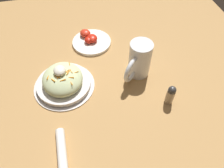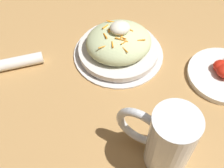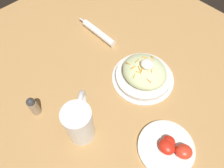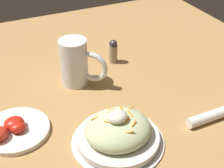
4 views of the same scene
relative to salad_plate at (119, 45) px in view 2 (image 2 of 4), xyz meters
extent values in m
plane|color=#B2844C|center=(0.03, 0.16, -0.03)|extent=(1.43, 1.43, 0.00)
cylinder|color=silver|center=(0.00, 0.00, -0.03)|extent=(0.23, 0.23, 0.01)
cylinder|color=silver|center=(0.00, 0.00, -0.01)|extent=(0.21, 0.21, 0.02)
ellipsoid|color=beige|center=(0.00, 0.00, 0.01)|extent=(0.17, 0.15, 0.07)
cylinder|color=orange|center=(-0.05, 0.03, 0.04)|extent=(0.02, 0.00, 0.01)
cylinder|color=orange|center=(0.01, -0.05, 0.04)|extent=(0.02, 0.01, 0.01)
cylinder|color=orange|center=(-0.02, 0.00, 0.05)|extent=(0.02, 0.02, 0.01)
cylinder|color=orange|center=(0.00, 0.04, 0.04)|extent=(0.02, 0.01, 0.00)
cylinder|color=orange|center=(0.00, 0.05, 0.04)|extent=(0.01, 0.02, 0.00)
cylinder|color=orange|center=(0.05, 0.03, 0.04)|extent=(0.03, 0.01, 0.01)
cylinder|color=orange|center=(0.00, 0.03, 0.05)|extent=(0.03, 0.02, 0.01)
cylinder|color=orange|center=(0.04, 0.00, 0.04)|extent=(0.01, 0.02, 0.01)
cylinder|color=orange|center=(0.01, -0.01, 0.05)|extent=(0.02, 0.01, 0.00)
cylinder|color=orange|center=(0.03, 0.03, 0.04)|extent=(0.01, 0.02, 0.00)
cylinder|color=orange|center=(0.00, 0.02, 0.05)|extent=(0.01, 0.02, 0.01)
cylinder|color=orange|center=(0.02, -0.03, 0.04)|extent=(0.02, 0.02, 0.01)
cylinder|color=orange|center=(0.02, -0.01, 0.05)|extent=(0.02, 0.02, 0.01)
cylinder|color=orange|center=(-0.01, 0.01, 0.05)|extent=(0.02, 0.02, 0.01)
ellipsoid|color=white|center=(0.00, 0.00, 0.06)|extent=(0.05, 0.04, 0.03)
cylinder|color=white|center=(-0.01, 0.30, 0.04)|extent=(0.09, 0.09, 0.15)
cylinder|color=orange|center=(-0.01, 0.30, 0.01)|extent=(0.08, 0.08, 0.09)
cylinder|color=white|center=(-0.01, 0.30, 0.06)|extent=(0.08, 0.08, 0.01)
torus|color=white|center=(0.04, 0.26, 0.04)|extent=(0.08, 0.08, 0.10)
cylinder|color=white|center=(0.28, -0.03, -0.02)|extent=(0.18, 0.03, 0.03)
cylinder|color=white|center=(-0.22, 0.14, -0.03)|extent=(0.18, 0.18, 0.01)
ellipsoid|color=red|center=(-0.22, 0.13, -0.01)|extent=(0.04, 0.04, 0.03)
camera|label=1|loc=(0.54, 0.07, 0.62)|focal=34.42mm
camera|label=2|loc=(0.16, 0.50, 0.51)|focal=45.89mm
camera|label=3|loc=(-0.23, 0.38, 0.62)|focal=33.22mm
camera|label=4|loc=(-0.26, -0.52, 0.54)|focal=51.42mm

